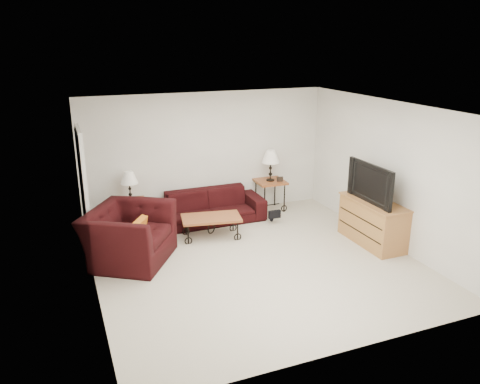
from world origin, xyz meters
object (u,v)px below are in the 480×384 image
at_px(television, 375,183).
at_px(sofa, 210,207).
at_px(lamp_left, 130,186).
at_px(coffee_table, 211,227).
at_px(tv_stand, 373,222).
at_px(side_table_left, 132,215).
at_px(side_table_right, 270,195).
at_px(lamp_right, 271,166).
at_px(backpack, 272,210).
at_px(armchair, 129,235).

bearing_deg(television, sofa, -131.43).
xyz_separation_m(lamp_left, coffee_table, (1.28, -0.94, -0.66)).
xyz_separation_m(coffee_table, tv_stand, (2.57, -1.30, 0.19)).
distance_m(side_table_left, television, 4.51).
bearing_deg(coffee_table, side_table_right, 30.04).
relative_size(side_table_right, lamp_right, 1.00).
distance_m(side_table_right, lamp_right, 0.65).
bearing_deg(coffee_table, side_table_left, 143.79).
bearing_deg(coffee_table, lamp_right, 30.04).
bearing_deg(lamp_left, sofa, -6.84).
bearing_deg(side_table_left, backpack, -13.62).
bearing_deg(sofa, side_table_right, 7.34).
height_order(tv_stand, television, television).
distance_m(sofa, side_table_left, 1.51).
distance_m(sofa, television, 3.21).
bearing_deg(lamp_left, side_table_left, 0.00).
distance_m(side_table_right, tv_stand, 2.43).
xyz_separation_m(armchair, tv_stand, (4.11, -0.88, -0.05)).
xyz_separation_m(armchair, backpack, (2.90, 0.71, -0.20)).
xyz_separation_m(sofa, side_table_left, (-1.50, 0.18, -0.03)).
bearing_deg(armchair, lamp_right, -33.96).
bearing_deg(coffee_table, armchair, -164.97).
bearing_deg(lamp_right, coffee_table, -149.96).
height_order(lamp_right, television, television).
height_order(side_table_left, side_table_right, side_table_right).
height_order(side_table_right, coffee_table, side_table_right).
height_order(sofa, backpack, sofa).
bearing_deg(backpack, sofa, 174.89).
bearing_deg(side_table_right, tv_stand, -66.96).
distance_m(lamp_right, coffee_table, 2.02).
distance_m(lamp_left, backpack, 2.78).
relative_size(lamp_left, coffee_table, 0.54).
relative_size(lamp_left, backpack, 1.18).
bearing_deg(lamp_left, armchair, -100.79).
height_order(lamp_left, coffee_table, lamp_left).
relative_size(side_table_right, armchair, 0.48).
relative_size(sofa, tv_stand, 1.63).
height_order(side_table_right, armchair, armchair).
bearing_deg(lamp_right, television, -67.39).
xyz_separation_m(side_table_right, lamp_left, (-2.90, 0.00, 0.53)).
bearing_deg(tv_stand, coffee_table, 153.21).
bearing_deg(side_table_right, side_table_left, 180.00).
distance_m(armchair, backpack, 2.99).
distance_m(sofa, backpack, 1.23).
distance_m(coffee_table, tv_stand, 2.88).
bearing_deg(armchair, backpack, -43.34).
bearing_deg(coffee_table, lamp_left, 143.79).
xyz_separation_m(lamp_right, tv_stand, (0.95, -2.23, -0.58)).
height_order(side_table_right, television, television).
bearing_deg(coffee_table, television, -26.97).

